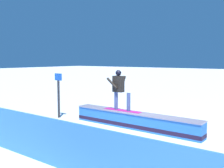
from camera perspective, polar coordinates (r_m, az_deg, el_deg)
ground_plane at (r=9.96m, az=4.72°, el=-9.40°), size 120.00×120.00×0.00m
grind_box at (r=9.89m, az=4.74°, el=-7.87°), size 5.14×0.64×0.60m
snowboarder at (r=10.06m, az=1.59°, el=-0.94°), size 1.57×0.42×1.52m
safety_fence at (r=6.82m, az=-14.02°, el=-11.55°), size 12.32×0.27×1.15m
trail_marker at (r=11.72m, az=-11.31°, el=-2.11°), size 0.40×0.10×1.92m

